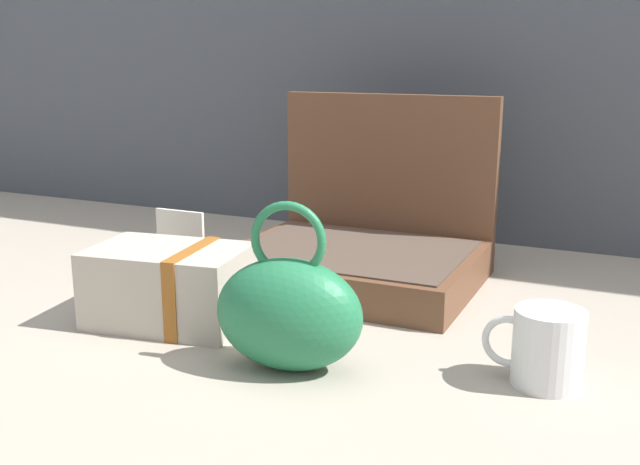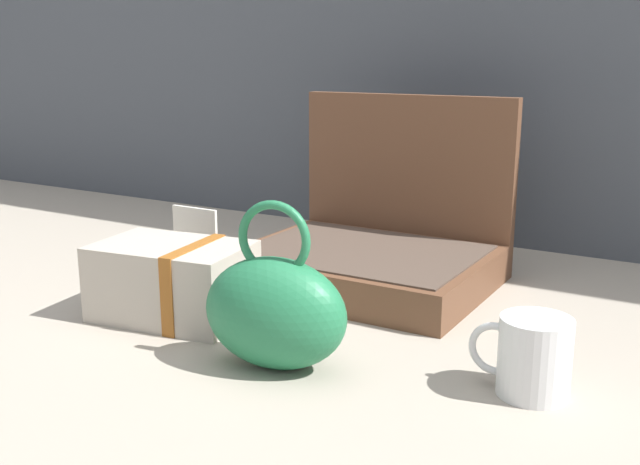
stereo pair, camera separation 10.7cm
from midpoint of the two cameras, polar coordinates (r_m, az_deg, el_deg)
The scene contains 6 objects.
ground_plane at distance 1.11m, azimuth 4.23°, elevation -6.73°, with size 6.00×6.00×0.00m, color #9E9384.
open_suitcase at distance 1.29m, azimuth 6.69°, elevation -0.85°, with size 0.41×0.34×0.32m.
teal_pouch_handbag at distance 0.92m, azimuth -0.19°, elevation -6.11°, with size 0.20×0.13×0.22m.
cream_toiletry_bag at distance 1.11m, azimuth -8.49°, elevation -3.78°, with size 0.24×0.18×0.12m.
coffee_mug at distance 0.91m, azimuth 19.39°, elevation -9.08°, with size 0.12×0.08×0.09m.
info_card_left at distance 1.31m, azimuth -7.31°, elevation -0.80°, with size 0.10×0.01×0.13m, color white.
Camera 2 is at (0.51, -0.91, 0.39)m, focal length 41.41 mm.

